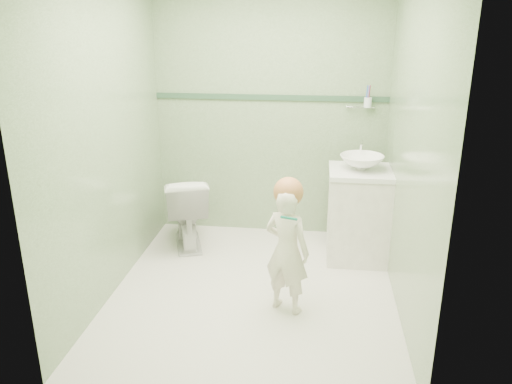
# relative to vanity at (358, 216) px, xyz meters

# --- Properties ---
(ground) EXTENTS (2.50, 2.50, 0.00)m
(ground) POSITION_rel_vanity_xyz_m (-0.84, -0.70, -0.40)
(ground) COLOR silver
(ground) RESTS_ON ground
(room_shell) EXTENTS (2.50, 2.54, 2.40)m
(room_shell) POSITION_rel_vanity_xyz_m (-0.84, -0.70, 0.80)
(room_shell) COLOR gray
(room_shell) RESTS_ON ground
(trim_stripe) EXTENTS (2.20, 0.02, 0.05)m
(trim_stripe) POSITION_rel_vanity_xyz_m (-0.84, 0.54, 0.95)
(trim_stripe) COLOR #2F5039
(trim_stripe) RESTS_ON room_shell
(vanity) EXTENTS (0.52, 0.50, 0.80)m
(vanity) POSITION_rel_vanity_xyz_m (0.00, 0.00, 0.00)
(vanity) COLOR silver
(vanity) RESTS_ON ground
(counter) EXTENTS (0.54, 0.52, 0.04)m
(counter) POSITION_rel_vanity_xyz_m (0.00, 0.00, 0.41)
(counter) COLOR white
(counter) RESTS_ON vanity
(basin) EXTENTS (0.37, 0.37, 0.13)m
(basin) POSITION_rel_vanity_xyz_m (0.00, 0.00, 0.49)
(basin) COLOR white
(basin) RESTS_ON counter
(faucet) EXTENTS (0.03, 0.13, 0.18)m
(faucet) POSITION_rel_vanity_xyz_m (0.00, 0.19, 0.57)
(faucet) COLOR silver
(faucet) RESTS_ON counter
(cup_holder) EXTENTS (0.26, 0.07, 0.21)m
(cup_holder) POSITION_rel_vanity_xyz_m (0.05, 0.48, 0.93)
(cup_holder) COLOR silver
(cup_holder) RESTS_ON room_shell
(toilet) EXTENTS (0.58, 0.76, 0.69)m
(toilet) POSITION_rel_vanity_xyz_m (-1.58, 0.09, -0.06)
(toilet) COLOR white
(toilet) RESTS_ON ground
(toddler) EXTENTS (0.41, 0.35, 0.95)m
(toddler) POSITION_rel_vanity_xyz_m (-0.57, -0.93, 0.08)
(toddler) COLOR white
(toddler) RESTS_ON ground
(hair_cap) EXTENTS (0.21, 0.21, 0.21)m
(hair_cap) POSITION_rel_vanity_xyz_m (-0.57, -0.91, 0.52)
(hair_cap) COLOR #B87342
(hair_cap) RESTS_ON toddler
(teal_toothbrush) EXTENTS (0.12, 0.14, 0.08)m
(teal_toothbrush) POSITION_rel_vanity_xyz_m (-0.55, -1.08, 0.39)
(teal_toothbrush) COLOR #168470
(teal_toothbrush) RESTS_ON toddler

